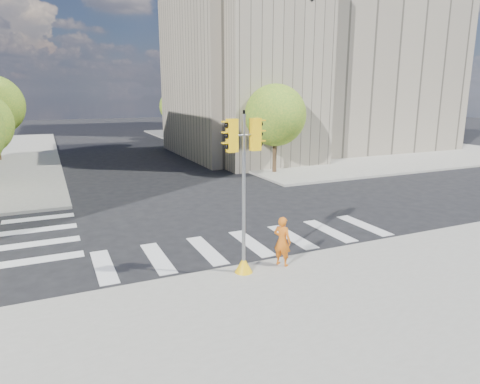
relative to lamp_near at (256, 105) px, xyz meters
name	(u,v)px	position (x,y,z in m)	size (l,w,h in m)	color
ground	(233,228)	(-8.00, -14.00, -4.58)	(160.00, 160.00, 0.00)	black
sidewalk_far_right	(303,141)	(12.00, 12.00, -4.50)	(28.00, 40.00, 0.15)	gray
civic_building	(305,73)	(7.59, 5.12, 2.68)	(26.00, 16.00, 19.39)	gray
office_tower	(257,24)	(14.00, 28.00, 10.42)	(20.00, 18.00, 30.00)	#9EA0A3
tree_re_near	(275,115)	(-0.50, -4.00, -0.53)	(4.20, 4.20, 6.16)	#382616
tree_re_mid	(213,105)	(-0.50, 8.00, -0.23)	(4.60, 4.60, 6.66)	#382616
tree_re_far	(177,107)	(-0.50, 20.00, -0.71)	(4.00, 4.00, 5.88)	#382616
lamp_near	(256,105)	(0.00, 0.00, 0.00)	(0.35, 0.18, 8.11)	black
lamp_far	(197,102)	(0.00, 14.00, 0.00)	(0.35, 0.18, 8.11)	black
traffic_signal	(244,206)	(-9.61, -18.60, -2.30)	(1.07, 0.56, 4.97)	#EFB60C
photographer	(282,241)	(-8.25, -18.60, -3.62)	(0.59, 0.39, 1.63)	#C95E13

